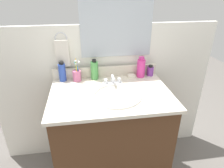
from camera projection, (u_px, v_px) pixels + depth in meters
vanity_cabinet at (111, 138)px, 1.67m from camera, size 0.87×0.58×0.83m
countertop at (111, 94)px, 1.48m from camera, size 0.91×0.63×0.02m
backsplash at (106, 71)px, 1.72m from camera, size 0.91×0.02×0.09m
back_wall at (105, 93)px, 1.89m from camera, size 2.01×0.04×1.30m
mirror_panel at (117, 23)px, 1.59m from camera, size 0.60×0.01×0.56m
towel_ring at (61, 38)px, 1.58m from camera, size 0.10×0.01×0.10m
hand_towel at (63, 53)px, 1.61m from camera, size 0.11×0.04×0.22m
sink_basin at (117, 99)px, 1.44m from camera, size 0.37×0.37×0.11m
faucet at (113, 81)px, 1.58m from camera, size 0.16×0.10×0.08m
bottle_cream_purple at (150, 71)px, 1.73m from camera, size 0.06×0.06×0.10m
bottle_toner_green at (94, 70)px, 1.66m from camera, size 0.06×0.06×0.18m
bottle_soap_pink at (141, 68)px, 1.70m from camera, size 0.07×0.07×0.18m
bottle_shampoo_blue at (62, 72)px, 1.62m from camera, size 0.06×0.06×0.17m
cup_pink at (77, 75)px, 1.64m from camera, size 0.07×0.08×0.19m
soap_bar at (131, 76)px, 1.72m from camera, size 0.06×0.04×0.02m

